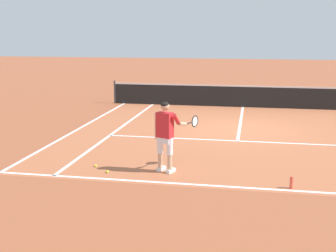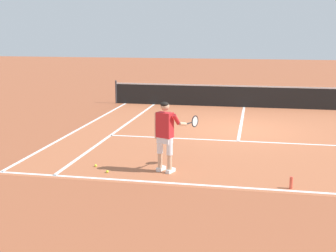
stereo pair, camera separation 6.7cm
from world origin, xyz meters
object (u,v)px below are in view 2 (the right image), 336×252
tennis_ball_by_baseline (96,166)px  water_bottle (291,183)px  tennis_ball_near_feet (107,172)px  tennis_player (166,132)px

tennis_ball_by_baseline → water_bottle: bearing=-8.4°
water_bottle → tennis_ball_near_feet: bearing=176.1°
tennis_ball_by_baseline → water_bottle: 4.74m
tennis_player → tennis_ball_near_feet: 1.70m
tennis_player → tennis_ball_near_feet: bearing=-165.1°
tennis_ball_by_baseline → water_bottle: size_ratio=0.25×
tennis_player → tennis_ball_near_feet: tennis_player is taller
tennis_ball_near_feet → tennis_ball_by_baseline: same height
tennis_player → tennis_ball_by_baseline: bearing=178.6°
tennis_ball_by_baseline → tennis_ball_near_feet: bearing=-42.5°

